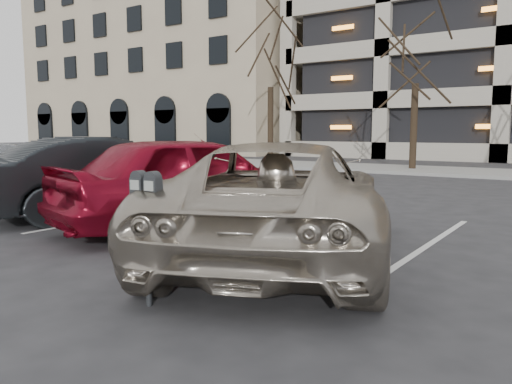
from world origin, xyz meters
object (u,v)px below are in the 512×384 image
Objects in this scene: car_dark at (106,176)px; car_red at (192,181)px; tree_b at (417,29)px; parking_meter at (147,205)px; car_silver at (5,169)px; suv_silver at (282,199)px; tree_a at (271,39)px.

car_red is at bearing -164.72° from car_dark.
tree_b is 18.35m from parking_meter.
car_silver is (-6.08, -13.84, -5.05)m from tree_b.
car_silver is at bearing -31.35° from suv_silver.
car_silver is at bearing -113.71° from tree_b.
parking_meter is (9.93, -17.47, -5.10)m from tree_a.
car_red reaches higher than car_silver.
car_red is (7.64, -14.28, -5.25)m from tree_a.
car_silver is (0.92, -13.84, -5.38)m from tree_a.
car_silver reaches higher than parking_meter.
car_dark is (-4.58, 3.21, -0.19)m from parking_meter.
parking_meter is 3.93m from car_red.
parking_meter is 2.40m from suv_silver.
parking_meter is (2.93, -17.47, -4.77)m from tree_b.
suv_silver reaches higher than parking_meter.
tree_b is 15.19m from car_dark.
car_dark reaches higher than car_silver.
suv_silver is at bearing 175.54° from car_red.
car_red is 1.01× the size of car_dark.
suv_silver is at bearing -177.28° from car_silver.
car_silver is (-6.72, 0.44, -0.12)m from car_red.
car_red is (-2.30, 3.19, -0.16)m from parking_meter.
tree_b reaches higher than parking_meter.
tree_b is at bearing -102.53° from suv_silver.
tree_a is 14.88m from car_silver.
car_red is at bearing -87.44° from tree_b.
tree_a is at bearing 114.74° from parking_meter.
tree_a is at bearing -80.16° from suv_silver.
tree_a is at bearing 180.00° from tree_b.
car_dark is 0.99× the size of car_silver.
car_red reaches higher than parking_meter.
suv_silver is (9.93, -15.08, -5.30)m from tree_a.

